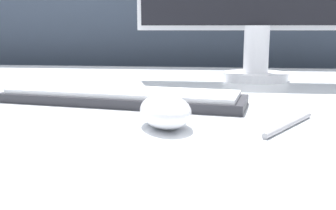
# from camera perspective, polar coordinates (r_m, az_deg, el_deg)

# --- Properties ---
(partition_panel) EXTENTS (5.00, 0.03, 1.23)m
(partition_panel) POSITION_cam_1_polar(r_m,az_deg,el_deg) (1.50, 2.61, 1.04)
(partition_panel) COLOR #333D4C
(partition_panel) RESTS_ON ground_plane
(computer_mouse_near) EXTENTS (0.10, 0.12, 0.04)m
(computer_mouse_near) POSITION_cam_1_polar(r_m,az_deg,el_deg) (0.52, -0.40, -0.89)
(computer_mouse_near) COLOR white
(computer_mouse_near) RESTS_ON desk
(keyboard) EXTENTS (0.44, 0.18, 0.02)m
(keyboard) POSITION_cam_1_polar(r_m,az_deg,el_deg) (0.69, -6.79, 1.23)
(keyboard) COLOR #28282D
(keyboard) RESTS_ON desk
(pen) EXTENTS (0.09, 0.13, 0.01)m
(pen) POSITION_cam_1_polar(r_m,az_deg,el_deg) (0.54, 17.14, -2.72)
(pen) COLOR #99999E
(pen) RESTS_ON desk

